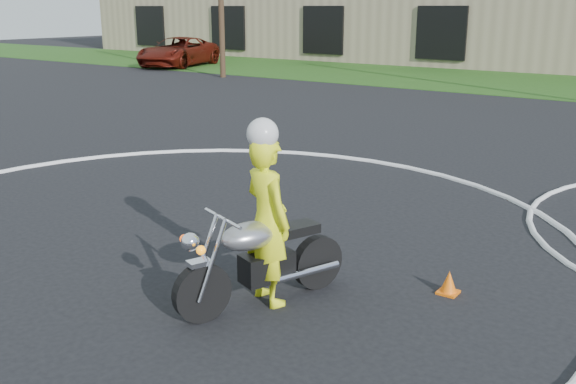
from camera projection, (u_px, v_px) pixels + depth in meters
The scene contains 7 objects.
ground at pixel (11, 303), 7.72m from camera, with size 120.00×120.00×0.00m, color black.
grass_strip at pixel (563, 86), 28.80m from camera, with size 120.00×10.00×0.02m, color #1E4714.
course_markings at pixel (350, 237), 9.90m from camera, with size 19.05×19.05×0.12m.
primary_motorcycle at pixel (260, 258), 7.54m from camera, with size 1.12×2.20×1.21m.
rider_primary_grp at pixel (267, 216), 7.50m from camera, with size 0.87×0.72×2.24m.
pickup_grp at pixel (178, 52), 38.21m from camera, with size 4.35×6.66×1.71m.
traffic_cones at pixel (500, 312), 7.20m from camera, with size 22.48×10.72×0.30m.
Camera 1 is at (6.82, -3.78, 3.43)m, focal length 40.00 mm.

